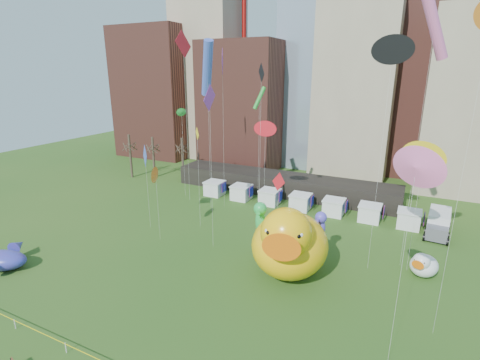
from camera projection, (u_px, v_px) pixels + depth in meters
The scene contains 26 objects.
skyline at pixel (350, 64), 69.69m from camera, with size 101.00×23.00×68.00m.
pavilion at pixel (283, 184), 61.74m from camera, with size 38.00×6.00×3.20m, color black.
vendor_tents at pixel (301, 202), 54.62m from camera, with size 33.24×2.80×2.40m.
bare_trees at pixel (155, 157), 70.84m from camera, with size 8.44×6.44×8.50m.
big_duck at pixel (289, 242), 36.12m from camera, with size 9.24×11.31×8.20m.
small_duck at pixel (423, 265), 36.73m from camera, with size 3.59×4.03×2.82m.
seahorse_green at pixel (260, 218), 38.53m from camera, with size 1.65×1.94×6.94m.
seahorse_purple at pixel (321, 225), 39.20m from camera, with size 1.50×1.77×5.70m.
whale_inflatable at pixel (3, 259), 38.28m from camera, with size 6.02×6.65×2.36m.
box_truck at pixel (439, 223), 46.42m from camera, with size 3.17×6.95×2.88m.
kite_0 at pixel (265, 129), 47.15m from camera, with size 2.09×0.40×14.01m.
kite_1 at pixel (416, 167), 21.43m from camera, with size 2.16×1.78×16.00m.
kite_2 at pixel (393, 50), 32.17m from camera, with size 2.58×1.01×23.32m.
kite_3 at pixel (259, 98), 49.53m from camera, with size 1.77×1.60×18.20m.
kite_4 at pixel (424, 157), 34.54m from camera, with size 2.85×1.92×13.86m.
kite_5 at pixel (145, 157), 45.92m from camera, with size 2.25×1.98×11.30m.
kite_6 at pixel (156, 175), 42.86m from camera, with size 0.92×1.82×9.30m.
kite_7 at pixel (222, 64), 50.01m from camera, with size 1.62×3.22×23.24m.
kite_8 at pixel (278, 184), 35.30m from camera, with size 1.68×1.05×10.81m.
kite_9 at pixel (435, 27), 32.17m from camera, with size 3.32×2.80×26.86m.
kite_10 at pixel (261, 80), 39.55m from camera, with size 1.35×1.59×21.06m.
kite_11 at pixel (182, 113), 57.13m from camera, with size 0.55×1.23×14.54m.
kite_12 at pixel (197, 138), 45.34m from camera, with size 1.15×1.08×13.43m.
kite_13 at pixel (207, 68), 48.24m from camera, with size 3.81×4.14×24.23m.
kite_15 at pixel (210, 101), 38.42m from camera, with size 0.24×2.82×18.87m.
kite_16 at pixel (183, 46), 51.87m from camera, with size 0.11×3.84×25.81m.
Camera 1 is at (15.40, -14.05, 20.26)m, focal length 27.00 mm.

